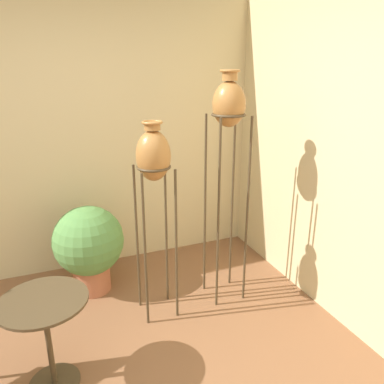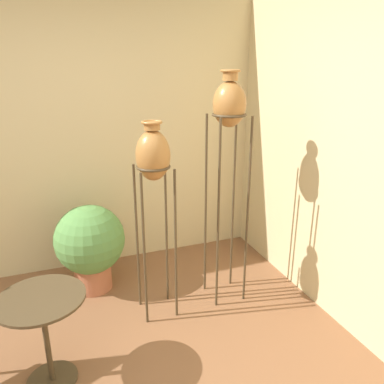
{
  "view_description": "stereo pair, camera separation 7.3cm",
  "coord_description": "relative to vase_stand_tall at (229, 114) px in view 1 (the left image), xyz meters",
  "views": [
    {
      "loc": [
        -0.08,
        -1.63,
        1.95
      ],
      "look_at": [
        0.96,
        0.95,
        1.01
      ],
      "focal_mm": 35.0,
      "sensor_mm": 36.0,
      "label": 1
    },
    {
      "loc": [
        -0.01,
        -1.65,
        1.95
      ],
      "look_at": [
        0.96,
        0.95,
        1.01
      ],
      "focal_mm": 35.0,
      "sensor_mm": 36.0,
      "label": 2
    }
  ],
  "objects": [
    {
      "name": "vase_stand_medium",
      "position": [
        -0.61,
        -0.02,
        -0.31
      ],
      "size": [
        0.27,
        0.27,
        1.58
      ],
      "color": "#473823",
      "rests_on": "ground_plane"
    },
    {
      "name": "side_table",
      "position": [
        -1.46,
        -0.5,
        -1.13
      ],
      "size": [
        0.53,
        0.53,
        0.63
      ],
      "color": "#473823",
      "rests_on": "ground_plane"
    },
    {
      "name": "vase_stand_tall",
      "position": [
        0.0,
        0.0,
        0.0
      ],
      "size": [
        0.28,
        0.28,
        1.92
      ],
      "color": "#473823",
      "rests_on": "ground_plane"
    },
    {
      "name": "potted_plant",
      "position": [
        -1.08,
        0.51,
        -1.15
      ],
      "size": [
        0.62,
        0.62,
        0.8
      ],
      "color": "#B26647",
      "rests_on": "ground_plane"
    },
    {
      "name": "wall_back",
      "position": [
        -1.27,
        1.03,
        -0.25
      ],
      "size": [
        7.92,
        0.06,
        2.7
      ],
      "color": "beige",
      "rests_on": "ground_plane"
    }
  ]
}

